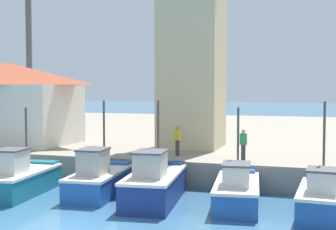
% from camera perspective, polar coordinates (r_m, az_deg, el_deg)
% --- Properties ---
extents(quay_wharf, '(120.00, 40.00, 1.31)m').
position_cam_1_polar(quay_wharf, '(43.00, 6.96, -2.46)').
color(quay_wharf, gray).
rests_on(quay_wharf, ground).
extents(fishing_boat_left_inner, '(2.44, 4.90, 4.03)m').
position_cam_1_polar(fishing_boat_left_inner, '(22.99, -17.64, -7.40)').
color(fishing_boat_left_inner, '#196B7F').
rests_on(fishing_boat_left_inner, ground).
extents(fishing_boat_mid_left, '(2.33, 4.93, 4.37)m').
position_cam_1_polar(fishing_boat_mid_left, '(22.04, -8.38, -7.73)').
color(fishing_boat_mid_left, '#2356A8').
rests_on(fishing_boat_mid_left, ground).
extents(fishing_boat_center, '(2.63, 5.44, 4.40)m').
position_cam_1_polar(fishing_boat_center, '(20.48, -1.63, -8.37)').
color(fishing_boat_center, navy).
rests_on(fishing_boat_center, ground).
extents(fishing_boat_mid_right, '(2.41, 5.13, 4.13)m').
position_cam_1_polar(fishing_boat_mid_right, '(20.12, 8.40, -9.04)').
color(fishing_boat_mid_right, '#2356A8').
rests_on(fishing_boat_mid_right, ground).
extents(fishing_boat_right_inner, '(1.98, 4.38, 4.44)m').
position_cam_1_polar(fishing_boat_right_inner, '(19.28, 18.30, -9.65)').
color(fishing_boat_right_inner, '#2356A8').
rests_on(fishing_boat_right_inner, ground).
extents(clock_tower, '(4.08, 4.08, 16.22)m').
position_cam_1_polar(clock_tower, '(28.99, 2.94, 11.19)').
color(clock_tower, beige).
rests_on(clock_tower, quay_wharf).
extents(warehouse_left, '(9.18, 5.56, 5.34)m').
position_cam_1_polar(warehouse_left, '(32.63, -19.06, 1.52)').
color(warehouse_left, silver).
rests_on(warehouse_left, quay_wharf).
extents(port_crane_far, '(4.48, 7.20, 19.61)m').
position_cam_1_polar(port_crane_far, '(45.84, -16.58, 8.17)').
color(port_crane_far, '#353539').
rests_on(port_crane_far, quay_wharf).
extents(dock_worker_near_tower, '(0.34, 0.22, 1.62)m').
position_cam_1_polar(dock_worker_near_tower, '(25.11, 1.16, -3.09)').
color(dock_worker_near_tower, '#33333D').
rests_on(dock_worker_near_tower, quay_wharf).
extents(dock_worker_along_quay, '(0.34, 0.22, 1.62)m').
position_cam_1_polar(dock_worker_along_quay, '(23.44, 9.17, -3.59)').
color(dock_worker_along_quay, '#33333D').
rests_on(dock_worker_along_quay, quay_wharf).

